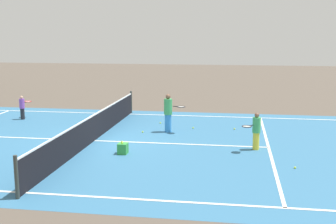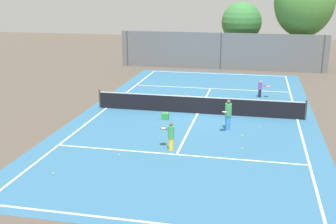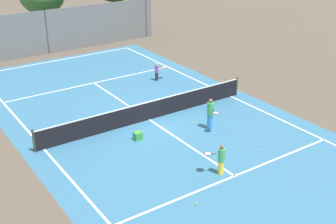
% 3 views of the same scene
% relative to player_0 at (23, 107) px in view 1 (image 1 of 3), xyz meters
% --- Properties ---
extents(ground_plane, '(80.00, 80.00, 0.00)m').
position_rel_player_0_xyz_m(ground_plane, '(-3.49, -4.61, -0.58)').
color(ground_plane, brown).
extents(court_surface, '(13.00, 25.00, 0.01)m').
position_rel_player_0_xyz_m(court_surface, '(-3.49, -4.61, -0.58)').
color(court_surface, teal).
rests_on(court_surface, ground_plane).
extents(tennis_net, '(11.90, 0.10, 1.10)m').
position_rel_player_0_xyz_m(tennis_net, '(-3.49, -4.61, -0.07)').
color(tennis_net, '#333833').
rests_on(tennis_net, ground_plane).
extents(player_0, '(0.81, 0.36, 1.11)m').
position_rel_player_0_xyz_m(player_0, '(0.00, 0.00, 0.00)').
color(player_0, '#232328').
rests_on(player_0, ground_plane).
extents(player_1, '(0.79, 0.71, 1.30)m').
position_rel_player_0_xyz_m(player_1, '(-3.85, -10.53, 0.09)').
color(player_1, yellow).
rests_on(player_1, ground_plane).
extents(player_2, '(0.49, 0.92, 1.56)m').
position_rel_player_0_xyz_m(player_2, '(-1.60, -7.14, 0.22)').
color(player_2, '#388CD8').
rests_on(player_2, ground_plane).
extents(ball_crate, '(0.37, 0.31, 0.43)m').
position_rel_player_0_xyz_m(ball_crate, '(-5.06, -6.12, -0.40)').
color(ball_crate, green).
rests_on(ball_crate, ground_plane).
extents(tennis_ball_1, '(0.07, 0.07, 0.07)m').
position_rel_player_0_xyz_m(tennis_ball_1, '(-1.88, -6.12, -0.55)').
color(tennis_ball_1, '#CCE533').
rests_on(tennis_ball_1, ground_plane).
extents(tennis_ball_2, '(0.07, 0.07, 0.07)m').
position_rel_player_0_xyz_m(tennis_ball_2, '(-0.00, -6.53, -0.55)').
color(tennis_ball_2, '#CCE533').
rests_on(tennis_ball_2, ground_plane).
extents(tennis_ball_4, '(0.07, 0.07, 0.07)m').
position_rel_player_0_xyz_m(tennis_ball_4, '(-5.88, -11.62, -0.55)').
color(tennis_ball_4, '#CCE533').
rests_on(tennis_ball_4, ground_plane).
extents(tennis_ball_5, '(0.07, 0.07, 0.07)m').
position_rel_player_0_xyz_m(tennis_ball_5, '(-2.39, -3.02, -0.55)').
color(tennis_ball_5, '#CCE533').
rests_on(tennis_ball_5, ground_plane).
extents(tennis_ball_7, '(0.07, 0.07, 0.07)m').
position_rel_player_0_xyz_m(tennis_ball_7, '(-0.82, -8.07, -0.55)').
color(tennis_ball_7, '#CCE533').
rests_on(tennis_ball_7, ground_plane).
extents(tennis_ball_8, '(0.07, 0.07, 0.07)m').
position_rel_player_0_xyz_m(tennis_ball_8, '(-0.75, -9.80, -0.55)').
color(tennis_ball_8, '#CCE533').
rests_on(tennis_ball_8, ground_plane).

